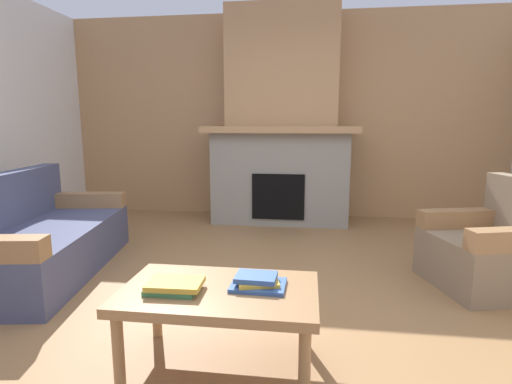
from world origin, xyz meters
name	(u,v)px	position (x,y,z in m)	size (l,w,h in m)	color
ground	(252,310)	(0.00, 0.00, 0.00)	(9.00, 9.00, 0.00)	olive
wall_back_wood_panel	(283,117)	(0.00, 3.00, 1.35)	(6.00, 0.12, 2.70)	tan
fireplace	(281,131)	(0.00, 2.62, 1.16)	(1.90, 0.82, 2.70)	gray
couch	(39,240)	(-1.89, 0.45, 0.29)	(1.11, 1.91, 0.85)	#474C6B
armchair	(492,250)	(1.78, 0.65, 0.29)	(0.93, 0.93, 0.85)	#847056
coffee_table	(219,298)	(-0.08, -0.64, 0.38)	(1.00, 0.60, 0.43)	#997047
book_stack_near_edge	(174,286)	(-0.29, -0.70, 0.46)	(0.28, 0.20, 0.05)	#3D7F4C
book_stack_center	(258,281)	(0.11, -0.59, 0.46)	(0.28, 0.25, 0.06)	#335699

